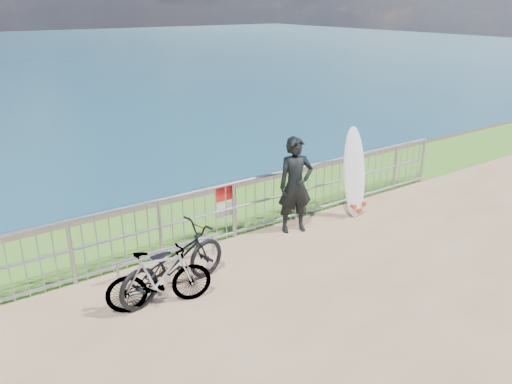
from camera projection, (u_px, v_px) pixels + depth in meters
grass_strip at (227, 212)px, 10.69m from camera, size 120.00×120.00×0.00m
railing at (256, 203)px, 9.65m from camera, size 10.06×0.10×1.13m
surfer at (295, 185)px, 9.53m from camera, size 0.79×0.64×1.89m
surfboard at (354, 176)px, 10.29m from camera, size 0.59×0.55×1.88m
bicycle_near at (173, 262)px, 7.61m from camera, size 2.05×1.08×1.02m
bicycle_far at (159, 278)px, 7.26m from camera, size 1.62×0.80×0.94m
bike_rack at (168, 251)px, 8.34m from camera, size 1.94×0.05×0.40m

